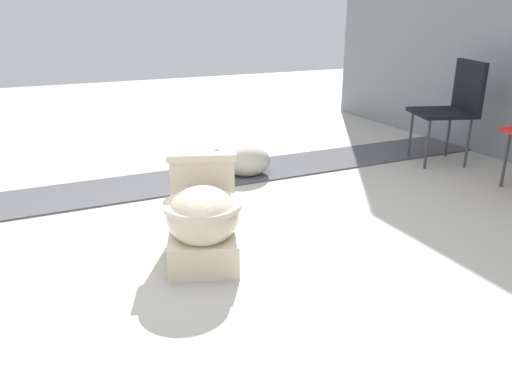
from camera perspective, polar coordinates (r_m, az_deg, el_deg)
The scene contains 5 objects.
ground_plane at distance 2.65m, azimuth -8.41°, elevation -7.37°, with size 14.00×14.00×0.00m, color #B7B2A8.
gravel_strip at distance 3.83m, azimuth -6.45°, elevation 1.61°, with size 0.56×8.00×0.01m, color #4C4C51.
toilet at distance 2.58m, azimuth -6.05°, elevation -2.65°, with size 0.72×0.56×0.52m.
folding_chair_left at distance 4.43m, azimuth 21.76°, elevation 9.61°, with size 0.56×0.56×0.83m.
boulder_near at distance 3.85m, azimuth -0.95°, elevation 3.55°, with size 0.36×0.29×0.23m, color #ADA899.
Camera 1 is at (2.27, -0.63, 1.21)m, focal length 35.00 mm.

